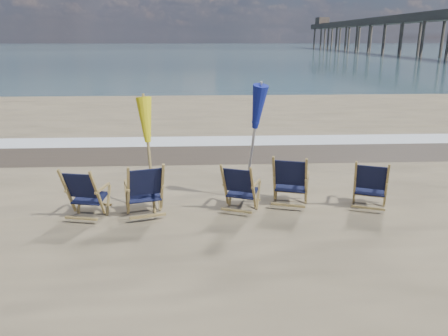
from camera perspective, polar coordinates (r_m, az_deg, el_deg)
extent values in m
plane|color=#3C5964|center=(133.66, -2.83, 15.28)|extent=(400.00, 400.00, 0.00)
cube|color=silver|center=(14.30, -1.24, 3.57)|extent=(200.00, 1.40, 0.01)
cube|color=#42362A|center=(12.84, -1.04, 2.05)|extent=(200.00, 2.60, 0.00)
cylinder|color=olive|center=(8.42, -9.71, 1.66)|extent=(0.06, 0.06, 2.19)
cone|color=yellow|center=(8.29, -9.92, 5.81)|extent=(0.30, 0.30, 0.85)
cylinder|color=#A5A5AD|center=(8.67, 3.67, 3.11)|extent=(0.06, 0.06, 2.43)
cone|color=navy|center=(8.53, 3.76, 7.96)|extent=(0.30, 0.30, 0.85)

